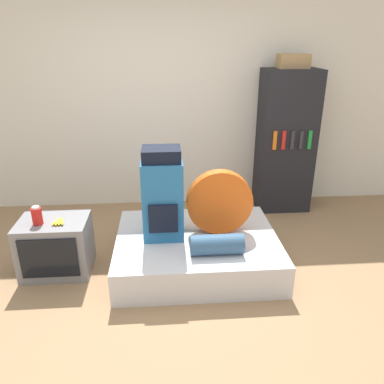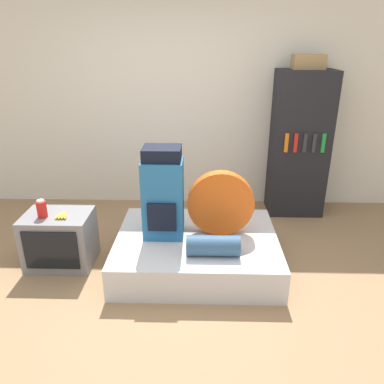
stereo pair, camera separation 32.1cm
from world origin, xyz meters
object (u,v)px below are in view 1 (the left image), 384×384
Objects in this scene: backpack at (163,195)px; tent_bag at (220,202)px; sleeping_roll at (217,244)px; bookshelf at (286,142)px; cardboard_box at (293,61)px; television at (56,246)px; canister at (37,216)px.

tent_bag is (0.53, 0.05, -0.11)m from backpack.
tent_bag is 1.35× the size of sleeping_roll.
cardboard_box is (-0.00, 0.01, 0.94)m from bookshelf.
backpack is at bearing -174.90° from tent_bag.
bookshelf is at bearing 56.31° from sleeping_roll.
television is at bearing -153.02° from bookshelf.
cardboard_box is (1.51, 1.24, 1.07)m from backpack.
backpack is 1.86× the size of sleeping_roll.
bookshelf reaches higher than television.
backpack is 1.38× the size of television.
sleeping_roll is 2.72× the size of canister.
canister is 3.17m from cardboard_box.
canister is at bearing -175.21° from backpack.
cardboard_box is at bearing 56.49° from sleeping_roll.
tent_bag is at bearing 79.28° from sleeping_roll.
tent_bag is at bearing -129.59° from bookshelf.
cardboard_box is (1.06, 1.59, 1.40)m from sleeping_roll.
canister is (-0.10, -0.05, 0.34)m from television.
television is (-1.53, -0.09, -0.35)m from tent_bag.
bookshelf is (2.51, 1.28, 0.60)m from television.
backpack reaches higher than canister.
sleeping_roll is 2.37m from cardboard_box.
canister is at bearing -154.58° from television.
television is 3.66× the size of canister.
tent_bag is 1.64m from canister.
cardboard_box is (0.98, 1.20, 1.18)m from tent_bag.
cardboard_box reaches higher than television.
backpack is 2.23m from cardboard_box.
sleeping_roll is (0.46, -0.35, -0.33)m from backpack.
cardboard_box reaches higher than canister.
bookshelf reaches higher than sleeping_roll.
television is (-1.00, -0.04, -0.46)m from backpack.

